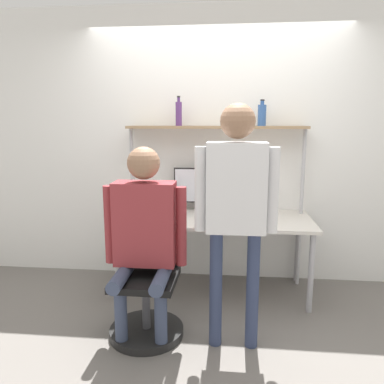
% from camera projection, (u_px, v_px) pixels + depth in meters
% --- Properties ---
extents(ground_plane, '(12.00, 12.00, 0.00)m').
position_uv_depth(ground_plane, '(211.00, 311.00, 3.21)').
color(ground_plane, slate).
extents(wall_back, '(8.00, 0.06, 2.70)m').
position_uv_depth(wall_back, '(217.00, 147.00, 3.75)').
color(wall_back, white).
rests_on(wall_back, ground_plane).
extents(desk, '(1.78, 0.76, 0.73)m').
position_uv_depth(desk, '(214.00, 224.00, 3.47)').
color(desk, beige).
rests_on(desk, ground_plane).
extents(shelf_unit, '(1.69, 0.26, 1.56)m').
position_uv_depth(shelf_unit, '(216.00, 149.00, 3.58)').
color(shelf_unit, '#997A56').
rests_on(shelf_unit, ground_plane).
extents(monitor, '(0.61, 0.18, 0.43)m').
position_uv_depth(monitor, '(205.00, 187.00, 3.67)').
color(monitor, black).
rests_on(monitor, desk).
extents(laptop, '(0.35, 0.22, 0.22)m').
position_uv_depth(laptop, '(154.00, 214.00, 3.33)').
color(laptop, '#333338').
rests_on(laptop, desk).
extents(cell_phone, '(0.07, 0.15, 0.01)m').
position_uv_depth(cell_phone, '(180.00, 223.00, 3.24)').
color(cell_phone, silver).
rests_on(cell_phone, desk).
extents(office_chair, '(0.56, 0.56, 0.92)m').
position_uv_depth(office_chair, '(147.00, 298.00, 2.84)').
color(office_chair, black).
rests_on(office_chair, ground_plane).
extents(person_seated, '(0.61, 0.48, 1.43)m').
position_uv_depth(person_seated, '(144.00, 228.00, 2.69)').
color(person_seated, '#38425B').
rests_on(person_seated, ground_plane).
extents(person_standing, '(0.57, 0.23, 1.72)m').
position_uv_depth(person_standing, '(236.00, 196.00, 2.52)').
color(person_standing, '#2D3856').
rests_on(person_standing, ground_plane).
extents(bottle_blue, '(0.08, 0.08, 0.24)m').
position_uv_depth(bottle_blue, '(262.00, 115.00, 3.48)').
color(bottle_blue, '#335999').
rests_on(bottle_blue, shelf_unit).
extents(bottle_purple, '(0.06, 0.06, 0.28)m').
position_uv_depth(bottle_purple, '(179.00, 113.00, 3.55)').
color(bottle_purple, '#593372').
rests_on(bottle_purple, shelf_unit).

